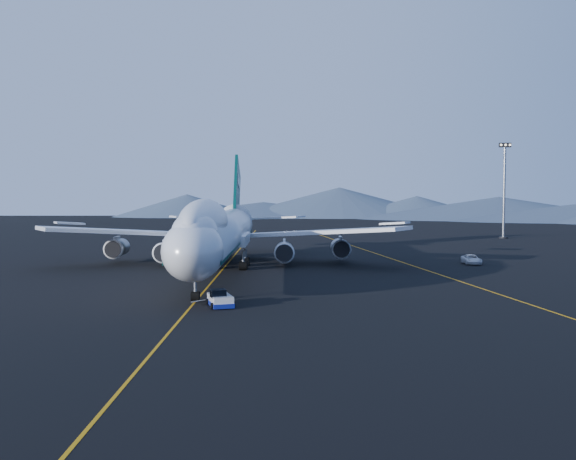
{
  "coord_description": "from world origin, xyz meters",
  "views": [
    {
      "loc": [
        9.83,
        -95.11,
        11.59
      ],
      "look_at": [
        10.08,
        4.33,
        6.0
      ],
      "focal_mm": 40.0,
      "sensor_mm": 36.0,
      "label": 1
    }
  ],
  "objects_px": {
    "boeing_747": "(220,233)",
    "service_van": "(471,259)",
    "floodlight_mast": "(504,190)",
    "pushback_tug": "(220,301)"
  },
  "relations": [
    {
      "from": "boeing_747",
      "to": "service_van",
      "type": "relative_size",
      "value": 13.14
    },
    {
      "from": "service_van",
      "to": "floodlight_mast",
      "type": "height_order",
      "value": "floodlight_mast"
    },
    {
      "from": "pushback_tug",
      "to": "service_van",
      "type": "xyz_separation_m",
      "value": [
        37.52,
        40.06,
        0.18
      ]
    },
    {
      "from": "boeing_747",
      "to": "service_van",
      "type": "height_order",
      "value": "boeing_747"
    },
    {
      "from": "pushback_tug",
      "to": "service_van",
      "type": "bearing_deg",
      "value": 29.87
    },
    {
      "from": "pushback_tug",
      "to": "service_van",
      "type": "relative_size",
      "value": 0.85
    },
    {
      "from": "boeing_747",
      "to": "service_van",
      "type": "xyz_separation_m",
      "value": [
        40.52,
        10.53,
        -5.05
      ]
    },
    {
      "from": "pushback_tug",
      "to": "service_van",
      "type": "height_order",
      "value": "pushback_tug"
    },
    {
      "from": "pushback_tug",
      "to": "service_van",
      "type": "distance_m",
      "value": 54.89
    },
    {
      "from": "boeing_747",
      "to": "pushback_tug",
      "type": "distance_m",
      "value": 30.14
    }
  ]
}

